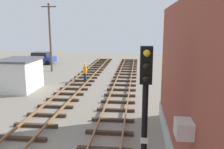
# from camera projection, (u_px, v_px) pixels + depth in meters

# --- Properties ---
(signal_mast) EXTENTS (0.36, 0.40, 4.96)m
(signal_mast) POSITION_uv_depth(u_px,v_px,m) (145.00, 107.00, 7.11)
(signal_mast) COLOR black
(signal_mast) RESTS_ON ground
(control_hut) EXTENTS (3.00, 3.80, 2.76)m
(control_hut) POSITION_uv_depth(u_px,v_px,m) (20.00, 74.00, 20.79)
(control_hut) COLOR silver
(control_hut) RESTS_ON ground
(parked_car_blue) EXTENTS (4.20, 2.04, 1.76)m
(parked_car_blue) POSITION_uv_depth(u_px,v_px,m) (41.00, 58.00, 35.36)
(parked_car_blue) COLOR #23389E
(parked_car_blue) RESTS_ON ground
(utility_pole_far) EXTENTS (1.80, 0.24, 8.18)m
(utility_pole_far) POSITION_uv_depth(u_px,v_px,m) (50.00, 37.00, 28.83)
(utility_pole_far) COLOR brown
(utility_pole_far) RESTS_ON ground
(track_worker_foreground) EXTENTS (0.40, 0.40, 1.87)m
(track_worker_foreground) POSITION_uv_depth(u_px,v_px,m) (85.00, 72.00, 24.06)
(track_worker_foreground) COLOR #262D4C
(track_worker_foreground) RESTS_ON ground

